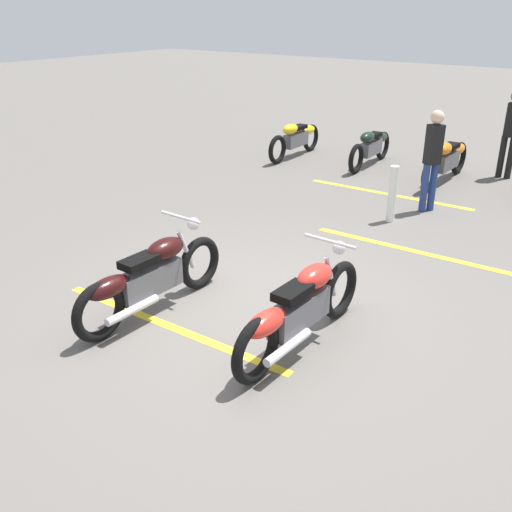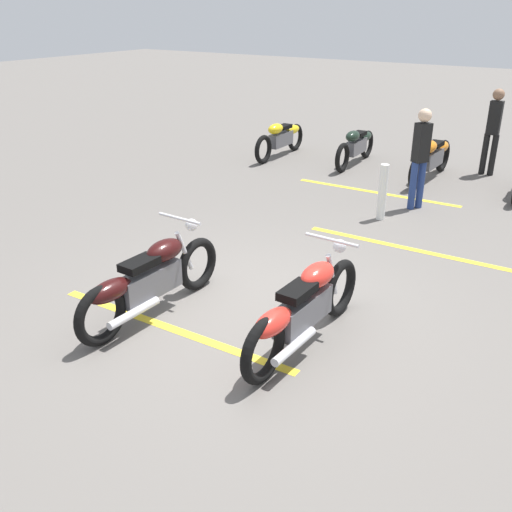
# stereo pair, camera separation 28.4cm
# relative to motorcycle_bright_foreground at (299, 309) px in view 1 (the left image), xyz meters

# --- Properties ---
(ground_plane) EXTENTS (60.00, 60.00, 0.00)m
(ground_plane) POSITION_rel_motorcycle_bright_foreground_xyz_m (0.40, 0.88, -0.46)
(ground_plane) COLOR #66605B
(motorcycle_bright_foreground) EXTENTS (2.23, 0.62, 1.04)m
(motorcycle_bright_foreground) POSITION_rel_motorcycle_bright_foreground_xyz_m (0.00, 0.00, 0.00)
(motorcycle_bright_foreground) COLOR black
(motorcycle_bright_foreground) RESTS_ON ground
(motorcycle_dark_foreground) EXTENTS (2.23, 0.62, 1.04)m
(motorcycle_dark_foreground) POSITION_rel_motorcycle_bright_foreground_xyz_m (-0.38, 1.76, 0.00)
(motorcycle_dark_foreground) COLOR black
(motorcycle_dark_foreground) RESTS_ON ground
(motorcycle_row_center) EXTENTS (2.23, 0.29, 0.84)m
(motorcycle_row_center) POSITION_rel_motorcycle_bright_foreground_xyz_m (6.91, 0.85, -0.00)
(motorcycle_row_center) COLOR black
(motorcycle_row_center) RESTS_ON ground
(motorcycle_row_right) EXTENTS (2.09, 0.30, 0.79)m
(motorcycle_row_right) POSITION_rel_motorcycle_bright_foreground_xyz_m (7.18, 2.62, -0.03)
(motorcycle_row_right) COLOR black
(motorcycle_row_right) RESTS_ON ground
(motorcycle_row_far_right) EXTENTS (2.13, 0.28, 0.80)m
(motorcycle_row_far_right) POSITION_rel_motorcycle_bright_foreground_xyz_m (6.88, 4.38, -0.03)
(motorcycle_row_far_right) COLOR black
(motorcycle_row_far_right) RESTS_ON ground
(bystander_near_row) EXTENTS (0.31, 0.29, 1.72)m
(bystander_near_row) POSITION_rel_motorcycle_bright_foreground_xyz_m (4.97, 0.50, 0.50)
(bystander_near_row) COLOR navy
(bystander_near_row) RESTS_ON ground
(bystander_secondary) EXTENTS (0.23, 0.30, 1.75)m
(bystander_secondary) POSITION_rel_motorcycle_bright_foreground_xyz_m (7.89, -0.03, 0.52)
(bystander_secondary) COLOR black
(bystander_secondary) RESTS_ON ground
(bollard_post) EXTENTS (0.14, 0.14, 0.93)m
(bollard_post) POSITION_rel_motorcycle_bright_foreground_xyz_m (4.11, 0.79, 0.00)
(bollard_post) COLOR white
(bollard_post) RESTS_ON ground
(parking_stripe_near) EXTENTS (0.18, 3.20, 0.01)m
(parking_stripe_near) POSITION_rel_motorcycle_bright_foreground_xyz_m (-0.48, 1.40, -0.46)
(parking_stripe_near) COLOR yellow
(parking_stripe_near) RESTS_ON ground
(parking_stripe_mid) EXTENTS (0.18, 3.20, 0.01)m
(parking_stripe_mid) POSITION_rel_motorcycle_bright_foreground_xyz_m (3.15, -0.07, -0.46)
(parking_stripe_mid) COLOR yellow
(parking_stripe_mid) RESTS_ON ground
(parking_stripe_far) EXTENTS (0.18, 3.20, 0.01)m
(parking_stripe_far) POSITION_rel_motorcycle_bright_foreground_xyz_m (5.45, 1.41, -0.46)
(parking_stripe_far) COLOR yellow
(parking_stripe_far) RESTS_ON ground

